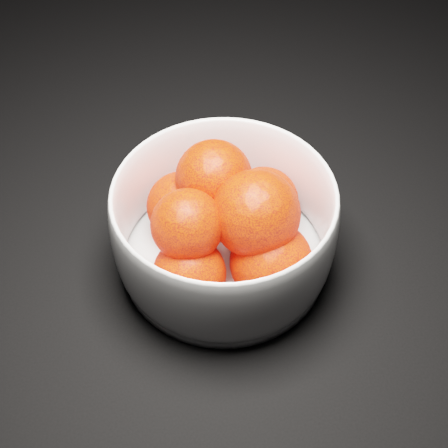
{
  "coord_description": "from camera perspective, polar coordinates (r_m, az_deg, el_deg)",
  "views": [
    {
      "loc": [
        0.17,
        -0.49,
        0.47
      ],
      "look_at": [
        0.21,
        -0.14,
        0.05
      ],
      "focal_mm": 50.0,
      "sensor_mm": 36.0,
      "label": 1
    }
  ],
  "objects": [
    {
      "name": "bowl",
      "position": [
        0.55,
        0.0,
        -0.33
      ],
      "size": [
        0.2,
        0.2,
        0.1
      ],
      "rotation": [
        0.0,
        0.0,
        -0.25
      ],
      "color": "white",
      "rests_on": "ground"
    },
    {
      "name": "orange_pile",
      "position": [
        0.54,
        0.43,
        0.22
      ],
      "size": [
        0.14,
        0.14,
        0.11
      ],
      "color": "#FD2106",
      "rests_on": "bowl"
    },
    {
      "name": "ground",
      "position": [
        0.7,
        -18.3,
        4.19
      ],
      "size": [
        3.0,
        3.0,
        0.0
      ],
      "primitive_type": "cube",
      "color": "black",
      "rests_on": "ground"
    }
  ]
}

